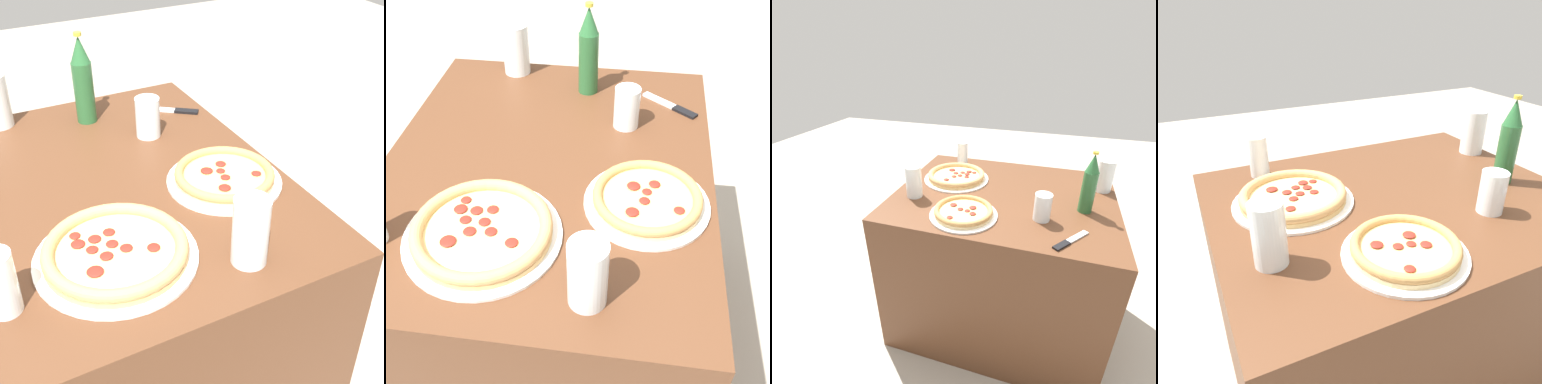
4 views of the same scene
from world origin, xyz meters
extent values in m
plane|color=#A89E8E|center=(0.00, 0.00, 0.00)|extent=(8.00, 8.00, 0.00)
cube|color=#56331E|center=(0.00, 0.00, 0.39)|extent=(1.02, 0.83, 0.77)
cylinder|color=white|center=(0.27, -0.09, 0.78)|extent=(0.34, 0.34, 0.01)
cylinder|color=tan|center=(0.27, -0.09, 0.79)|extent=(0.30, 0.30, 0.01)
cylinder|color=#EACC7F|center=(0.27, -0.09, 0.79)|extent=(0.26, 0.26, 0.00)
torus|color=tan|center=(0.27, -0.09, 0.80)|extent=(0.30, 0.30, 0.03)
ellipsoid|color=maroon|center=(0.22, -0.11, 0.80)|extent=(0.03, 0.03, 0.01)
ellipsoid|color=maroon|center=(0.19, -0.15, 0.80)|extent=(0.02, 0.02, 0.01)
ellipsoid|color=maroon|center=(0.30, -0.02, 0.80)|extent=(0.03, 0.03, 0.01)
ellipsoid|color=maroon|center=(0.28, -0.07, 0.80)|extent=(0.03, 0.03, 0.01)
ellipsoid|color=maroon|center=(0.32, -0.14, 0.80)|extent=(0.03, 0.03, 0.01)
ellipsoid|color=maroon|center=(0.25, -0.09, 0.80)|extent=(0.03, 0.03, 0.01)
ellipsoid|color=maroon|center=(0.21, -0.08, 0.80)|extent=(0.03, 0.03, 0.01)
ellipsoid|color=maroon|center=(0.25, -0.13, 0.80)|extent=(0.03, 0.03, 0.01)
ellipsoid|color=maroon|center=(0.28, -0.11, 0.80)|extent=(0.03, 0.03, 0.01)
ellipsoid|color=maroon|center=(0.22, -0.15, 0.80)|extent=(0.03, 0.03, 0.01)
cylinder|color=white|center=(0.12, 0.25, 0.78)|extent=(0.29, 0.29, 0.01)
cylinder|color=#E5C689|center=(0.12, 0.25, 0.79)|extent=(0.25, 0.25, 0.01)
cylinder|color=#E5C170|center=(0.12, 0.25, 0.79)|extent=(0.22, 0.22, 0.00)
torus|color=tan|center=(0.12, 0.25, 0.80)|extent=(0.25, 0.25, 0.02)
ellipsoid|color=maroon|center=(0.16, 0.32, 0.80)|extent=(0.02, 0.02, 0.01)
ellipsoid|color=maroon|center=(0.08, 0.27, 0.80)|extent=(0.03, 0.03, 0.01)
ellipsoid|color=maroon|center=(0.14, 0.25, 0.80)|extent=(0.02, 0.02, 0.01)
ellipsoid|color=maroon|center=(0.18, 0.22, 0.80)|extent=(0.03, 0.03, 0.01)
ellipsoid|color=maroon|center=(0.11, 0.25, 0.80)|extent=(0.02, 0.02, 0.00)
ellipsoid|color=maroon|center=(0.09, 0.22, 0.80)|extent=(0.03, 0.03, 0.01)
cylinder|color=white|center=(-0.19, 0.19, 0.83)|extent=(0.07, 0.07, 0.11)
cylinder|color=beige|center=(-0.19, 0.19, 0.81)|extent=(0.06, 0.06, 0.07)
cylinder|color=white|center=(0.31, -0.31, 0.84)|extent=(0.06, 0.06, 0.13)
cylinder|color=black|center=(0.31, -0.31, 0.81)|extent=(0.05, 0.05, 0.08)
cylinder|color=white|center=(0.40, 0.15, 0.85)|extent=(0.07, 0.07, 0.15)
cylinder|color=orange|center=(0.40, 0.15, 0.83)|extent=(0.06, 0.06, 0.10)
cylinder|color=#286033|center=(-0.36, 0.06, 0.86)|extent=(0.06, 0.06, 0.18)
cone|color=#286033|center=(-0.36, 0.06, 0.99)|extent=(0.06, 0.06, 0.08)
cylinder|color=gold|center=(-0.36, 0.06, 1.04)|extent=(0.02, 0.02, 0.01)
cube|color=black|center=(-0.27, 0.35, 0.78)|extent=(0.06, 0.07, 0.01)
cube|color=silver|center=(-0.33, 0.28, 0.78)|extent=(0.08, 0.10, 0.01)
camera|label=1|loc=(1.08, -0.33, 1.50)|focal=50.00mm
camera|label=2|loc=(0.93, 0.21, 1.53)|focal=45.00mm
camera|label=3|loc=(-0.20, 1.28, 1.43)|focal=28.00mm
camera|label=4|loc=(0.53, 0.81, 1.28)|focal=35.00mm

